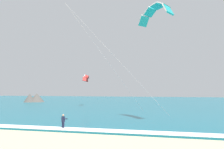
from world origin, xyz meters
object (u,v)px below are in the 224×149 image
Objects in this scene: kitesurfer at (63,121)px; kite_distant at (86,77)px; surfboard at (63,130)px; kite_primary at (155,11)px.

kitesurfer is 0.33× the size of kite_distant.
surfboard is at bearing -72.93° from kite_distant.
surfboard is 36.84m from kite_distant.
surfboard is 0.28× the size of kite_distant.
surfboard is at bearing -109.72° from kitesurfer.
surfboard is 19.27m from kite_primary.
kitesurfer is (0.01, 0.02, 0.91)m from surfboard.
kitesurfer is at bearing 70.28° from surfboard.
kite_distant reaches higher than surfboard.
kite_primary is at bearing -53.00° from kite_distant.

